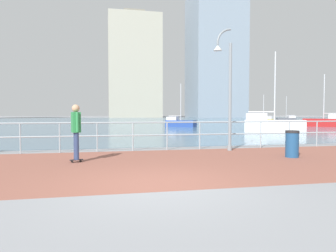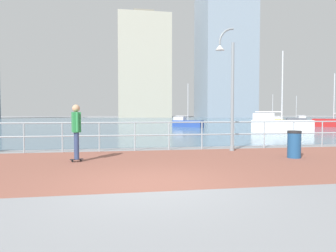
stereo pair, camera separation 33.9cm
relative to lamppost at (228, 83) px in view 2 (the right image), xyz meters
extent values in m
plane|color=gray|center=(-3.72, 34.80, -2.73)|extent=(220.00, 220.00, 0.00)
cube|color=#935647|center=(-3.72, -2.59, -2.73)|extent=(28.00, 6.38, 0.01)
cube|color=slate|center=(-3.72, 45.60, -2.73)|extent=(180.00, 88.00, 0.00)
cylinder|color=#9EADB7|center=(-7.92, 0.60, -2.15)|extent=(0.05, 0.05, 1.15)
cylinder|color=#9EADB7|center=(-6.52, 0.60, -2.15)|extent=(0.05, 0.05, 1.15)
cylinder|color=#9EADB7|center=(-5.12, 0.60, -2.15)|extent=(0.05, 0.05, 1.15)
cylinder|color=#9EADB7|center=(-3.72, 0.60, -2.15)|extent=(0.05, 0.05, 1.15)
cylinder|color=#9EADB7|center=(-2.32, 0.60, -2.15)|extent=(0.05, 0.05, 1.15)
cylinder|color=#9EADB7|center=(-0.92, 0.60, -2.15)|extent=(0.05, 0.05, 1.15)
cylinder|color=#9EADB7|center=(0.48, 0.60, -2.15)|extent=(0.05, 0.05, 1.15)
cylinder|color=#9EADB7|center=(1.88, 0.60, -2.15)|extent=(0.05, 0.05, 1.15)
cylinder|color=#9EADB7|center=(3.28, 0.60, -2.15)|extent=(0.05, 0.05, 1.15)
cylinder|color=#9EADB7|center=(4.68, 0.60, -2.15)|extent=(0.05, 0.05, 1.15)
cylinder|color=#9EADB7|center=(-3.72, 0.60, -1.58)|extent=(25.20, 0.06, 0.06)
cylinder|color=#9EADB7|center=(-3.72, 0.60, -2.10)|extent=(25.20, 0.06, 0.06)
cylinder|color=gray|center=(0.17, 0.00, -2.63)|extent=(0.19, 0.19, 0.20)
cylinder|color=gray|center=(0.17, 0.00, -0.56)|extent=(0.12, 0.12, 4.34)
cylinder|color=gray|center=(0.09, 0.00, 2.15)|extent=(0.18, 0.09, 0.11)
cylinder|color=gray|center=(-0.06, 0.00, 2.11)|extent=(0.19, 0.09, 0.15)
cylinder|color=gray|center=(-0.19, 0.00, 2.02)|extent=(0.19, 0.09, 0.18)
cylinder|color=gray|center=(-0.29, 0.00, 1.90)|extent=(0.16, 0.09, 0.19)
cylinder|color=gray|center=(-0.35, 0.00, 1.76)|extent=(0.13, 0.09, 0.19)
cylinder|color=gray|center=(-0.37, 0.00, 1.61)|extent=(0.09, 0.08, 0.17)
cone|color=silver|center=(-0.37, 0.00, 1.41)|extent=(0.36, 0.36, 0.22)
cylinder|color=black|center=(-5.56, -1.76, -2.70)|extent=(0.07, 0.05, 0.06)
cylinder|color=black|center=(-5.54, -1.83, -2.70)|extent=(0.07, 0.05, 0.06)
cylinder|color=black|center=(-5.81, -1.83, -2.70)|extent=(0.07, 0.05, 0.06)
cylinder|color=black|center=(-5.79, -1.90, -2.70)|extent=(0.07, 0.05, 0.06)
cube|color=black|center=(-5.67, -1.83, -2.65)|extent=(0.41, 0.21, 0.02)
cylinder|color=navy|center=(-5.70, -1.75, -2.22)|extent=(0.16, 0.16, 0.84)
cylinder|color=navy|center=(-5.65, -1.90, -2.22)|extent=(0.16, 0.16, 0.84)
cube|color=#2D8C4C|center=(-5.67, -1.83, -1.48)|extent=(0.32, 0.39, 0.63)
cylinder|color=#2D8C4C|center=(-5.74, -1.61, -1.47)|extent=(0.11, 0.11, 0.60)
cylinder|color=#2D8C4C|center=(-5.61, -2.05, -1.47)|extent=(0.11, 0.11, 0.60)
sphere|color=tan|center=(-5.67, -1.83, -1.05)|extent=(0.23, 0.23, 0.23)
cylinder|color=navy|center=(1.52, -2.21, -2.30)|extent=(0.44, 0.44, 0.85)
cylinder|color=#262628|center=(1.52, -2.21, -1.84)|extent=(0.46, 0.46, 0.08)
cube|color=white|center=(8.35, 10.23, -2.24)|extent=(4.63, 3.47, 0.97)
cube|color=silver|center=(7.16, 10.91, -1.49)|extent=(1.91, 1.66, 0.54)
cylinder|color=silver|center=(8.35, 10.23, 0.94)|extent=(0.11, 0.11, 5.40)
cylinder|color=silver|center=(7.48, 10.73, -1.11)|extent=(1.82, 1.09, 0.09)
cube|color=#284799|center=(3.17, 20.33, -2.37)|extent=(3.25, 2.94, 0.72)
cube|color=silver|center=(2.40, 20.97, -1.81)|extent=(1.39, 1.33, 0.40)
cylinder|color=silver|center=(3.17, 20.33, -0.01)|extent=(0.08, 0.08, 4.00)
cylinder|color=silver|center=(2.60, 20.80, -1.53)|extent=(1.20, 1.01, 0.06)
cube|color=#B21E1E|center=(18.91, 17.77, -2.29)|extent=(3.86, 3.81, 0.89)
cylinder|color=silver|center=(18.91, 17.77, 0.63)|extent=(0.10, 0.10, 4.93)
cube|color=gold|center=(17.69, 28.66, -2.41)|extent=(2.34, 3.04, 0.64)
cube|color=silver|center=(18.15, 27.90, -1.91)|extent=(1.11, 1.26, 0.36)
cylinder|color=silver|center=(17.69, 28.66, -0.31)|extent=(0.07, 0.07, 3.56)
cylinder|color=silver|center=(18.03, 28.10, -1.66)|extent=(0.75, 1.18, 0.06)
cube|color=#595960|center=(25.41, 34.87, -2.39)|extent=(3.27, 1.73, 0.67)
cube|color=silver|center=(26.32, 34.63, -1.87)|extent=(1.26, 0.94, 0.37)
cylinder|color=silver|center=(25.41, 34.87, -0.20)|extent=(0.07, 0.07, 3.72)
cylinder|color=silver|center=(26.08, 34.69, -1.61)|extent=(1.38, 0.41, 0.06)
cube|color=#8493A3|center=(31.66, 86.45, 18.04)|extent=(17.05, 16.62, 41.53)
cube|color=#B2AD99|center=(4.34, 90.46, 13.95)|extent=(16.92, 15.19, 33.35)
cube|color=gray|center=(4.34, 90.46, 31.62)|extent=(6.77, 6.08, 2.00)
camera|label=1|loc=(-4.74, -11.45, -1.20)|focal=32.06mm
camera|label=2|loc=(-4.40, -11.51, -1.20)|focal=32.06mm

